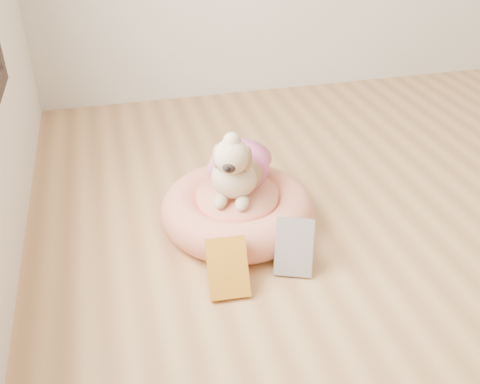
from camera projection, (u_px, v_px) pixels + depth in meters
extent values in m
cylinder|color=#D87354|center=(237.00, 216.00, 2.38)|extent=(0.49, 0.49, 0.10)
torus|color=#D87354|center=(237.00, 209.00, 2.36)|extent=(0.68, 0.68, 0.17)
cylinder|color=#D87354|center=(237.00, 201.00, 2.34)|extent=(0.36, 0.36, 0.09)
cube|color=yellow|center=(228.00, 268.00, 2.00)|extent=(0.16, 0.17, 0.20)
cube|color=white|center=(294.00, 247.00, 2.09)|extent=(0.19, 0.17, 0.21)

